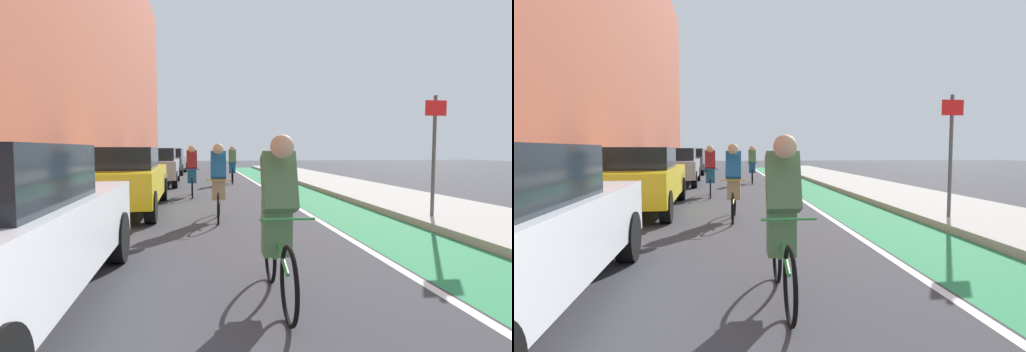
% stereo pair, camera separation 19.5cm
% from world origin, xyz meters
% --- Properties ---
extents(ground_plane, '(75.30, 75.30, 0.00)m').
position_xyz_m(ground_plane, '(0.00, 13.11, 0.00)').
color(ground_plane, '#38383D').
extents(bike_lane_paint, '(1.60, 34.23, 0.00)m').
position_xyz_m(bike_lane_paint, '(2.74, 15.11, 0.00)').
color(bike_lane_paint, '#2D8451').
rests_on(bike_lane_paint, ground).
extents(lane_divider_stripe, '(0.12, 34.23, 0.00)m').
position_xyz_m(lane_divider_stripe, '(1.84, 15.11, 0.00)').
color(lane_divider_stripe, white).
rests_on(lane_divider_stripe, ground).
extents(sidewalk_right, '(2.91, 34.23, 0.14)m').
position_xyz_m(sidewalk_right, '(4.99, 15.11, 0.07)').
color(sidewalk_right, '#A8A59E').
rests_on(sidewalk_right, ground).
extents(building_facade_left, '(4.15, 34.23, 11.32)m').
position_xyz_m(building_facade_left, '(-5.33, 15.09, 5.66)').
color(building_facade_left, '#9E4C38').
rests_on(building_facade_left, ground).
extents(parked_sedan_yellow_cab, '(2.03, 4.65, 1.53)m').
position_xyz_m(parked_sedan_yellow_cab, '(-2.49, 10.94, 0.79)').
color(parked_sedan_yellow_cab, yellow).
rests_on(parked_sedan_yellow_cab, ground).
extents(parked_sedan_silver, '(2.07, 4.48, 1.53)m').
position_xyz_m(parked_sedan_silver, '(-2.49, 17.88, 0.79)').
color(parked_sedan_silver, '#9EA0A8').
rests_on(parked_sedan_silver, ground).
extents(parked_sedan_gray, '(2.11, 4.51, 1.53)m').
position_xyz_m(parked_sedan_gray, '(-2.49, 24.93, 0.79)').
color(parked_sedan_gray, '#595B60').
rests_on(parked_sedan_gray, ground).
extents(cyclist_lead, '(0.48, 1.73, 1.62)m').
position_xyz_m(cyclist_lead, '(0.14, 5.07, 0.81)').
color(cyclist_lead, black).
rests_on(cyclist_lead, ground).
extents(cyclist_mid, '(0.48, 1.70, 1.60)m').
position_xyz_m(cyclist_mid, '(-0.23, 9.51, 0.85)').
color(cyclist_mid, black).
rests_on(cyclist_mid, ground).
extents(cyclist_trailing, '(0.48, 1.70, 1.60)m').
position_xyz_m(cyclist_trailing, '(-0.86, 13.61, 0.85)').
color(cyclist_trailing, black).
rests_on(cyclist_trailing, ground).
extents(cyclist_far, '(0.48, 1.75, 1.63)m').
position_xyz_m(cyclist_far, '(0.79, 18.08, 0.85)').
color(cyclist_far, black).
rests_on(cyclist_far, ground).
extents(street_sign_post, '(0.44, 0.07, 2.41)m').
position_xyz_m(street_sign_post, '(4.02, 8.50, 1.58)').
color(street_sign_post, '#4C4C51').
rests_on(street_sign_post, sidewalk_right).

